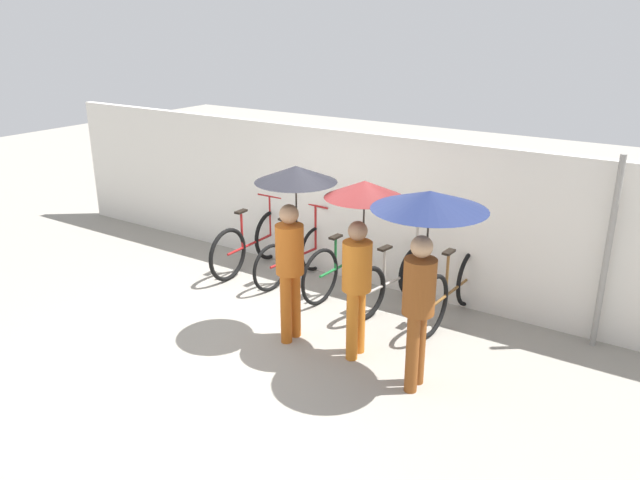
{
  "coord_description": "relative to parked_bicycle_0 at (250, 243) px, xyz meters",
  "views": [
    {
      "loc": [
        4.06,
        -4.95,
        3.56
      ],
      "look_at": [
        0.14,
        0.99,
        1.0
      ],
      "focal_mm": 35.0,
      "sensor_mm": 36.0,
      "label": 1
    }
  ],
  "objects": [
    {
      "name": "parked_bicycle_3",
      "position": [
        2.35,
        0.0,
        -0.03
      ],
      "size": [
        0.49,
        1.7,
        1.07
      ],
      "rotation": [
        0.0,
        0.0,
        1.39
      ],
      "color": "black",
      "rests_on": "ground"
    },
    {
      "name": "ground_plane",
      "position": [
        1.56,
        -1.69,
        -0.4
      ],
      "size": [
        30.0,
        30.0,
        0.0
      ],
      "primitive_type": "plane",
      "color": "gray"
    },
    {
      "name": "parked_bicycle_2",
      "position": [
        1.57,
        0.08,
        -0.0
      ],
      "size": [
        0.44,
        1.79,
        0.97
      ],
      "rotation": [
        0.0,
        0.0,
        1.5
      ],
      "color": "black",
      "rests_on": "ground"
    },
    {
      "name": "pedestrian_trailing",
      "position": [
        3.39,
        -1.45,
        1.24
      ],
      "size": [
        1.11,
        1.11,
        2.03
      ],
      "rotation": [
        0.0,
        0.0,
        0.05
      ],
      "color": "brown",
      "rests_on": "ground"
    },
    {
      "name": "pedestrian_leading",
      "position": [
        1.77,
        -1.33,
        1.16
      ],
      "size": [
        0.91,
        0.91,
        2.04
      ],
      "rotation": [
        0.0,
        0.0,
        0.01
      ],
      "color": "#B25619",
      "rests_on": "ground"
    },
    {
      "name": "back_wall",
      "position": [
        1.56,
        0.55,
        0.66
      ],
      "size": [
        11.4,
        0.12,
        2.11
      ],
      "color": "silver",
      "rests_on": "ground"
    },
    {
      "name": "parked_bicycle_4",
      "position": [
        3.13,
        0.08,
        0.0
      ],
      "size": [
        0.44,
        1.83,
        0.98
      ],
      "rotation": [
        0.0,
        0.0,
        1.52
      ],
      "color": "black",
      "rests_on": "ground"
    },
    {
      "name": "parked_bicycle_0",
      "position": [
        0.0,
        0.0,
        0.0
      ],
      "size": [
        0.44,
        1.78,
        1.02
      ],
      "rotation": [
        0.0,
        0.0,
        1.59
      ],
      "color": "black",
      "rests_on": "ground"
    },
    {
      "name": "parked_bicycle_1",
      "position": [
        0.78,
        0.02,
        -0.04
      ],
      "size": [
        0.44,
        1.63,
        1.01
      ],
      "rotation": [
        0.0,
        0.0,
        1.47
      ],
      "color": "black",
      "rests_on": "ground"
    },
    {
      "name": "pedestrian_center",
      "position": [
        2.58,
        -1.25,
        1.08
      ],
      "size": [
        0.84,
        0.84,
        1.97
      ],
      "rotation": [
        0.0,
        0.0,
        0.08
      ],
      "color": "#C66B1E",
      "rests_on": "ground"
    },
    {
      "name": "awning_pole",
      "position": [
        4.74,
        0.37,
        0.71
      ],
      "size": [
        0.07,
        0.07,
        2.22
      ],
      "color": "gray",
      "rests_on": "ground"
    }
  ]
}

